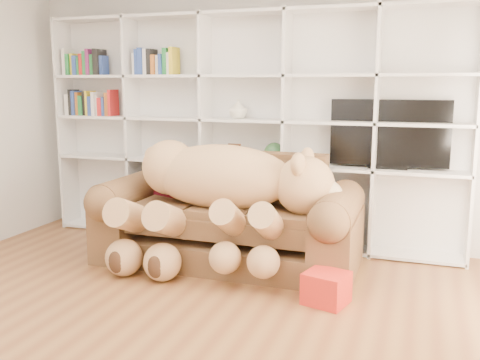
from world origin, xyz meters
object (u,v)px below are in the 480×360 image
at_px(sofa, 229,222).
at_px(tv, 389,135).
at_px(teddy_bear, 218,190).
at_px(gift_box, 326,288).

relative_size(sofa, tv, 2.16).
distance_m(teddy_bear, gift_box, 1.32).
xyz_separation_m(teddy_bear, tv, (1.40, 0.92, 0.46)).
distance_m(sofa, tv, 1.76).
relative_size(teddy_bear, tv, 1.78).
xyz_separation_m(gift_box, tv, (0.33, 1.41, 1.07)).
bearing_deg(sofa, teddy_bear, -95.86).
distance_m(gift_box, tv, 1.79).
xyz_separation_m(sofa, tv, (1.38, 0.72, 0.81)).
bearing_deg(sofa, gift_box, -32.98).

